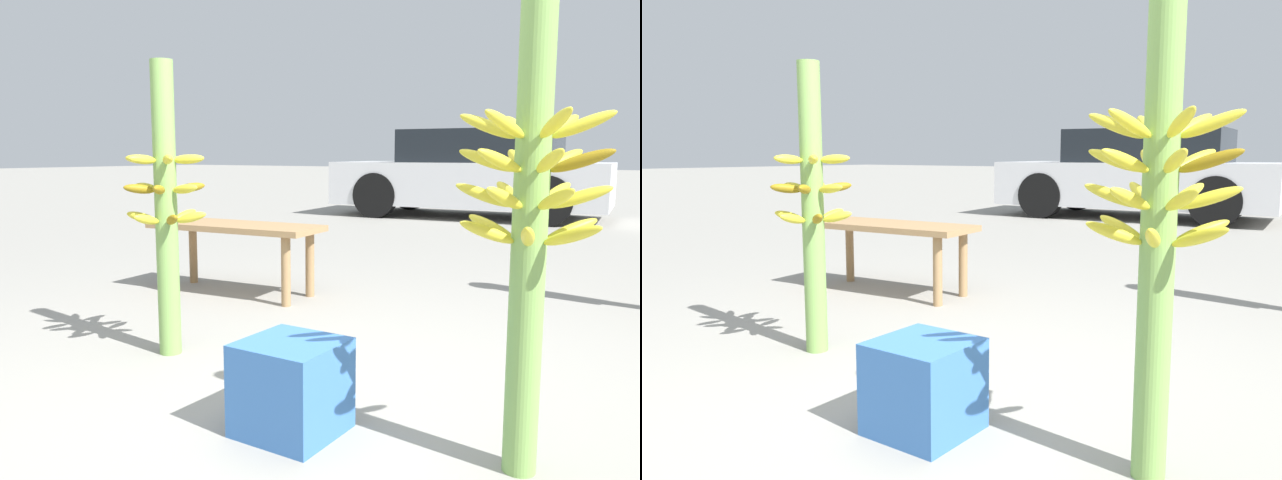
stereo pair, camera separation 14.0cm
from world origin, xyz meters
The scene contains 6 objects.
ground_plane centered at (0.00, 0.00, 0.00)m, with size 80.00×80.00×0.00m, color gray.
banana_stalk_left centered at (-0.89, 0.27, 0.72)m, with size 0.39×0.39×1.39m.
banana_stalk_center centered at (0.85, 0.05, 0.75)m, with size 0.44×0.44×1.40m.
market_bench centered at (-1.49, 1.45, 0.41)m, with size 1.25×0.55×0.49m.
parked_car centered at (-1.96, 7.52, 0.65)m, with size 4.15×2.13×1.32m.
produce_crate centered at (0.11, -0.11, 0.16)m, with size 0.32×0.32×0.32m.
Camera 2 is at (1.44, -1.70, 0.96)m, focal length 35.00 mm.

